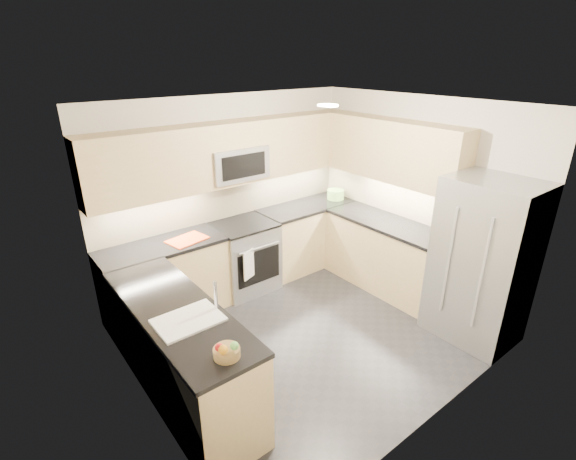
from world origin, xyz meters
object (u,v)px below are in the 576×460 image
object	(u,v)px
refrigerator	(483,262)
utensil_bowl	(336,194)
gas_range	(245,257)
microwave	(235,163)
fruit_basket	(227,352)
cutting_board	(187,240)

from	to	relation	value
refrigerator	utensil_bowl	xyz separation A→B (m)	(0.15, 2.39, 0.11)
gas_range	utensil_bowl	bearing A→B (deg)	-1.32
microwave	refrigerator	world-z (taller)	microwave
microwave	utensil_bowl	xyz separation A→B (m)	(1.60, -0.16, -0.69)
gas_range	utensil_bowl	distance (m)	1.70
refrigerator	utensil_bowl	size ratio (longest dim) A/B	7.27
fruit_basket	microwave	bearing A→B (deg)	56.35
microwave	refrigerator	xyz separation A→B (m)	(1.45, -2.55, -0.80)
utensil_bowl	cutting_board	bearing A→B (deg)	-179.72
gas_range	cutting_board	xyz separation A→B (m)	(-0.80, -0.05, 0.49)
refrigerator	cutting_board	bearing A→B (deg)	133.44
utensil_bowl	fruit_basket	xyz separation A→B (m)	(-3.08, -2.05, -0.04)
cutting_board	gas_range	bearing A→B (deg)	3.48
cutting_board	fruit_basket	xyz separation A→B (m)	(-0.67, -2.04, 0.03)
refrigerator	utensil_bowl	bearing A→B (deg)	86.34
microwave	cutting_board	xyz separation A→B (m)	(-0.80, -0.17, -0.75)
gas_range	fruit_basket	bearing A→B (deg)	-125.20
refrigerator	cutting_board	world-z (taller)	refrigerator
microwave	fruit_basket	size ratio (longest dim) A/B	3.93
cutting_board	refrigerator	bearing A→B (deg)	-46.56
gas_range	fruit_basket	size ratio (longest dim) A/B	4.70
gas_range	refrigerator	xyz separation A→B (m)	(1.45, -2.43, 0.45)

